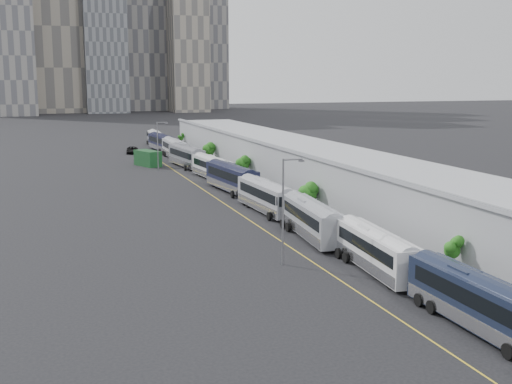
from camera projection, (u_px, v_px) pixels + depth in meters
name	position (u px, v px, depth m)	size (l,w,h in m)	color
sidewalk	(336.00, 216.00, 77.39)	(10.00, 170.00, 0.12)	gray
lane_line	(253.00, 223.00, 74.08)	(0.12, 160.00, 0.02)	gold
depot	(366.00, 186.00, 78.05)	(12.45, 160.40, 7.20)	gray
skyline	(78.00, 8.00, 315.81)	(145.00, 64.00, 120.00)	slate
bus_1	(477.00, 306.00, 42.49)	(2.87, 12.85, 3.76)	#151D31
bus_2	(376.00, 254.00, 55.10)	(3.49, 12.79, 3.69)	silver
bus_3	(312.00, 223.00, 66.73)	(3.81, 13.46, 3.88)	gray
bus_4	(266.00, 199.00, 79.85)	(3.31, 13.47, 3.91)	#9A9BA3
bus_5	(232.00, 180.00, 94.20)	(4.20, 14.15, 4.07)	black
bus_6	(212.00, 169.00, 106.28)	(3.73, 13.07, 3.77)	silver
bus_7	(187.00, 158.00, 120.71)	(4.15, 13.90, 4.00)	slate
bus_8	(174.00, 150.00, 134.17)	(3.03, 13.67, 3.99)	#B5B7C0
bus_9	(162.00, 144.00, 147.90)	(3.96, 13.44, 3.87)	black
bus_10	(155.00, 140.00, 158.40)	(3.38, 12.84, 3.71)	white
tree_1	(452.00, 249.00, 50.84)	(1.28, 1.28, 3.81)	black
tree_2	(308.00, 192.00, 76.67)	(2.27, 2.27, 4.20)	black
tree_3	(243.00, 163.00, 101.00)	(2.09, 2.09, 4.35)	black
tree_4	(209.00, 149.00, 120.61)	(2.14, 2.14, 4.51)	black
tree_5	(181.00, 138.00, 146.21)	(1.00, 1.00, 3.68)	black
street_lamp_near	(285.00, 205.00, 56.51)	(2.04, 0.22, 9.56)	#59595E
street_lamp_far	(159.00, 143.00, 114.93)	(2.04, 0.22, 8.82)	#59595E
shipping_container	(148.00, 158.00, 122.10)	(2.66, 6.10, 2.93)	#123D1B
suv	(132.00, 150.00, 142.64)	(2.53, 5.48, 1.52)	black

